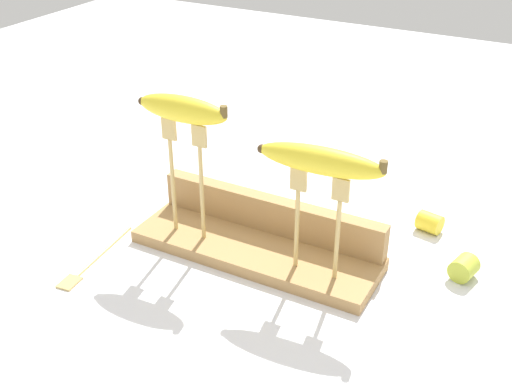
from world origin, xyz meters
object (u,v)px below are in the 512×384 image
Objects in this scene: fork_stand_left at (186,170)px; banana_chunk_near at (429,222)px; banana_chunk_far at (464,267)px; fork_stand_right at (318,214)px; banana_raised_left at (183,109)px; fork_fallen_near at (89,264)px; banana_raised_right at (321,160)px.

fork_stand_left is 0.44m from banana_chunk_near.
banana_chunk_near is at bearing 127.55° from banana_chunk_far.
banana_chunk_near is (0.12, 0.24, -0.11)m from fork_stand_right.
banana_raised_left is at bearing -146.25° from banana_chunk_near.
banana_raised_left is (-0.00, -0.00, 0.11)m from fork_stand_left.
banana_chunk_far is (0.09, -0.11, 0.00)m from banana_chunk_near.
fork_stand_right is 0.39m from fork_fallen_near.
banana_raised_left reaches higher than fork_stand_left.
fork_fallen_near is at bearing -158.61° from fork_stand_right.
fork_stand_right is 3.58× the size of banana_chunk_near.
banana_raised_right is at bearing 21.39° from fork_fallen_near.
fork_stand_left is at bearing 180.00° from fork_stand_right.
banana_raised_right reaches higher than fork_stand_right.
banana_raised_left is 0.24m from banana_raised_right.
fork_stand_right is 0.88× the size of banana_raised_right.
fork_stand_left is 1.06× the size of fork_fallen_near.
fork_stand_left is at bearing 1.61° from banana_raised_left.
banana_raised_left is 0.83× the size of banana_raised_right.
fork_fallen_near is 4.04× the size of banana_chunk_far.
banana_raised_right reaches higher than banana_chunk_near.
banana_chunk_far is (0.20, 0.12, -0.11)m from fork_stand_right.
banana_raised_left is at bearing 180.00° from banana_raised_right.
fork_stand_right reaches higher than banana_chunk_near.
banana_raised_right is 4.06× the size of banana_chunk_far.
fork_stand_left is at bearing 50.73° from fork_fallen_near.
fork_stand_left is at bearing -146.25° from banana_chunk_near.
banana_raised_right reaches higher than fork_fallen_near.
fork_fallen_near is (-0.34, -0.13, -0.12)m from fork_stand_right.
banana_chunk_near is 0.14m from banana_chunk_far.
fork_stand_left is 1.05× the size of banana_raised_right.
banana_raised_right is 1.01× the size of fork_fallen_near.
banana_raised_right is 4.05× the size of banana_chunk_near.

